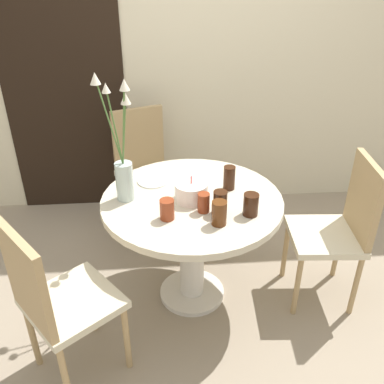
# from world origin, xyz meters

# --- Properties ---
(ground_plane) EXTENTS (16.00, 16.00, 0.00)m
(ground_plane) POSITION_xyz_m (0.00, 0.00, 0.00)
(ground_plane) COLOR gray
(wall_back) EXTENTS (8.00, 0.05, 2.60)m
(wall_back) POSITION_xyz_m (0.00, 1.21, 1.30)
(wall_back) COLOR beige
(wall_back) RESTS_ON ground_plane
(doorway_panel) EXTENTS (0.90, 0.01, 2.05)m
(doorway_panel) POSITION_xyz_m (-0.86, 1.18, 1.02)
(doorway_panel) COLOR black
(doorway_panel) RESTS_ON ground_plane
(dining_table) EXTENTS (1.01, 1.01, 0.71)m
(dining_table) POSITION_xyz_m (0.00, 0.00, 0.56)
(dining_table) COLOR beige
(dining_table) RESTS_ON ground_plane
(chair_left_flank) EXTENTS (0.51, 0.51, 0.93)m
(chair_left_flank) POSITION_xyz_m (-0.29, 0.81, 0.53)
(chair_left_flank) COLOR beige
(chair_left_flank) RESTS_ON ground_plane
(chair_right_flank) EXTENTS (0.56, 0.56, 0.93)m
(chair_right_flank) POSITION_xyz_m (-0.67, -0.53, 0.53)
(chair_right_flank) COLOR beige
(chair_right_flank) RESTS_ON ground_plane
(chair_near_front) EXTENTS (0.43, 0.43, 0.93)m
(chair_near_front) POSITION_xyz_m (0.86, -0.06, 0.53)
(chair_near_front) COLOR beige
(chair_near_front) RESTS_ON ground_plane
(birthday_cake) EXTENTS (0.18, 0.18, 0.15)m
(birthday_cake) POSITION_xyz_m (-0.01, -0.01, 0.76)
(birthday_cake) COLOR white
(birthday_cake) RESTS_ON dining_table
(flower_vase) EXTENTS (0.21, 0.22, 0.69)m
(flower_vase) POSITION_xyz_m (-0.37, 0.02, 0.94)
(flower_vase) COLOR #B2C6C1
(flower_vase) RESTS_ON dining_table
(side_plate) EXTENTS (0.18, 0.18, 0.01)m
(side_plate) POSITION_xyz_m (-0.22, 0.21, 0.71)
(side_plate) COLOR white
(side_plate) RESTS_ON dining_table
(drink_glass_0) EXTENTS (0.08, 0.08, 0.12)m
(drink_glass_0) POSITION_xyz_m (0.29, -0.19, 0.77)
(drink_glass_0) COLOR #33190C
(drink_glass_0) RESTS_ON dining_table
(drink_glass_1) EXTENTS (0.06, 0.06, 0.11)m
(drink_glass_1) POSITION_xyz_m (0.05, -0.14, 0.76)
(drink_glass_1) COLOR maroon
(drink_glass_1) RESTS_ON dining_table
(drink_glass_2) EXTENTS (0.08, 0.08, 0.13)m
(drink_glass_2) POSITION_xyz_m (0.11, -0.26, 0.77)
(drink_glass_2) COLOR #51280F
(drink_glass_2) RESTS_ON dining_table
(drink_glass_3) EXTENTS (0.07, 0.07, 0.14)m
(drink_glass_3) POSITION_xyz_m (0.22, 0.09, 0.78)
(drink_glass_3) COLOR #33190C
(drink_glass_3) RESTS_ON dining_table
(drink_glass_4) EXTENTS (0.08, 0.08, 0.11)m
(drink_glass_4) POSITION_xyz_m (-0.14, -0.19, 0.76)
(drink_glass_4) COLOR maroon
(drink_glass_4) RESTS_ON dining_table
(drink_glass_5) EXTENTS (0.07, 0.07, 0.13)m
(drink_glass_5) POSITION_xyz_m (0.13, -0.16, 0.77)
(drink_glass_5) COLOR #33190C
(drink_glass_5) RESTS_ON dining_table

